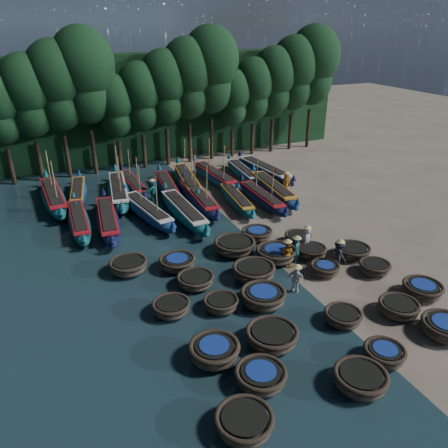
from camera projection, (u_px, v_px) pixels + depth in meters
name	position (u px, v px, depth m)	size (l,w,h in m)	color
ground	(269.00, 256.00, 26.16)	(120.00, 120.00, 0.00)	gray
foliage_wall	(154.00, 107.00, 43.43)	(40.00, 3.00, 10.00)	black
coracle_0	(244.00, 422.00, 14.85)	(2.11, 2.11, 0.69)	#4F4031
coracle_1	(261.00, 376.00, 16.76)	(2.20, 2.20, 0.70)	#4F4031
coracle_2	(360.00, 379.00, 16.58)	(2.15, 2.15, 0.76)	#4F4031
coracle_3	(384.00, 354.00, 17.90)	(1.98, 1.98, 0.68)	#4F4031
coracle_4	(446.00, 327.00, 19.38)	(2.33, 2.33, 0.74)	#4F4031
coracle_5	(214.00, 351.00, 17.91)	(2.20, 2.20, 0.84)	#4F4031
coracle_6	(272.00, 336.00, 18.83)	(2.70, 2.70, 0.77)	#4F4031
coracle_7	(343.00, 317.00, 20.16)	(1.93, 1.93, 0.66)	#4F4031
coracle_8	(399.00, 308.00, 20.76)	(2.04, 2.04, 0.71)	#4F4031
coracle_9	(422.00, 289.00, 22.15)	(2.26, 2.26, 0.72)	#4F4031
coracle_10	(171.00, 307.00, 20.81)	(1.87, 1.87, 0.68)	#4F4031
coracle_11	(221.00, 303.00, 21.14)	(1.88, 1.88, 0.63)	#4F4031
coracle_12	(263.00, 297.00, 21.44)	(2.29, 2.29, 0.82)	#4F4031
coracle_13	(325.00, 269.00, 24.06)	(1.92, 1.92, 0.65)	#4F4031
coracle_14	(375.00, 267.00, 24.15)	(1.76, 1.76, 0.69)	#4F4031
coracle_15	(196.00, 280.00, 22.98)	(2.45, 2.45, 0.67)	#4F4031
coracle_16	(254.00, 271.00, 23.59)	(2.42, 2.42, 0.85)	#4F4031
coracle_17	(276.00, 254.00, 25.42)	(2.74, 2.74, 0.81)	#4F4031
coracle_18	(311.00, 251.00, 25.80)	(1.84, 1.84, 0.71)	#4F4031
coracle_19	(353.00, 251.00, 25.85)	(2.43, 2.43, 0.69)	#4F4031
coracle_20	(128.00, 266.00, 24.23)	(2.47, 2.47, 0.77)	#4F4031
coracle_21	(177.00, 262.00, 24.60)	(2.50, 2.50, 0.72)	#4F4031
coracle_22	(235.00, 246.00, 26.29)	(2.60, 2.60, 0.82)	#4F4031
coracle_23	(257.00, 233.00, 28.04)	(2.23, 2.23, 0.65)	#4F4031
coracle_24	(298.00, 238.00, 27.49)	(1.81, 1.81, 0.65)	#4F4031
long_boat_1	(79.00, 221.00, 29.42)	(1.69, 7.83, 1.38)	#10545C
long_boat_2	(108.00, 220.00, 29.49)	(2.42, 8.47, 1.50)	#10153B
long_boat_3	(147.00, 211.00, 30.84)	(2.79, 8.25, 3.55)	navy
long_boat_4	(184.00, 211.00, 30.76)	(1.69, 8.77, 1.54)	#10545C
long_boat_5	(199.00, 198.00, 32.98)	(1.91, 8.50, 3.61)	#10153B
long_boat_6	(237.00, 199.00, 33.02)	(2.12, 7.27, 1.29)	#10545C
long_boat_7	(262.00, 198.00, 33.30)	(1.55, 7.71, 3.28)	#10153B
long_boat_8	(273.00, 189.00, 34.77)	(2.36, 8.75, 1.55)	navy
long_boat_9	(53.00, 197.00, 33.13)	(1.99, 9.20, 3.91)	#10545C
long_boat_10	(78.00, 192.00, 34.37)	(2.46, 7.34, 1.31)	navy
long_boat_11	(119.00, 191.00, 34.28)	(2.93, 9.12, 3.92)	#10545C
long_boat_12	(133.00, 184.00, 35.98)	(1.50, 7.57, 3.21)	#10153B
long_boat_13	(167.00, 186.00, 35.52)	(2.30, 7.81, 1.38)	navy
long_boat_14	(187.00, 180.00, 36.62)	(2.85, 8.83, 3.79)	#10545C
long_boat_15	(215.00, 176.00, 37.69)	(2.00, 8.53, 3.63)	navy
long_boat_16	(243.00, 172.00, 38.90)	(1.96, 7.55, 1.33)	#10545C
long_boat_17	(264.00, 170.00, 39.06)	(2.31, 8.86, 1.56)	#10153B
fisherman_0	(307.00, 238.00, 26.27)	(0.94, 0.96, 1.87)	beige
fisherman_1	(296.00, 248.00, 25.07)	(0.70, 0.70, 1.84)	#1A6D70
fisherman_2	(287.00, 252.00, 24.75)	(0.97, 1.00, 1.82)	#BA6918
fisherman_3	(339.00, 254.00, 24.55)	(0.70, 1.14, 1.91)	black
fisherman_4	(296.00, 278.00, 22.33)	(0.87, 0.94, 1.75)	beige
fisherman_5	(153.00, 190.00, 33.85)	(1.49, 1.45, 1.90)	#1A6D70
fisherman_6	(286.00, 182.00, 35.47)	(0.73, 0.94, 1.89)	#BA6918
tree_2	(28.00, 95.00, 35.31)	(4.51, 4.51, 10.63)	black
tree_3	(56.00, 85.00, 35.88)	(4.92, 4.92, 11.60)	black
tree_4	(84.00, 75.00, 36.45)	(5.34, 5.34, 12.58)	black
tree_5	(115.00, 106.00, 38.46)	(3.68, 3.68, 8.68)	black
tree_6	(140.00, 96.00, 39.03)	(4.09, 4.09, 9.65)	black
tree_7	(164.00, 87.00, 39.60)	(4.51, 4.51, 10.63)	black
tree_8	(188.00, 78.00, 40.17)	(4.92, 4.92, 11.60)	black
tree_9	(211.00, 69.00, 40.74)	(5.34, 5.34, 12.58)	black
tree_10	(233.00, 97.00, 42.74)	(3.68, 3.68, 8.68)	black
tree_11	(254.00, 88.00, 43.31)	(4.09, 4.09, 9.65)	black
tree_12	(274.00, 80.00, 43.88)	(4.51, 4.51, 10.63)	black
tree_13	(294.00, 72.00, 44.45)	(4.92, 4.92, 11.60)	black
tree_14	(313.00, 64.00, 45.02)	(5.34, 5.34, 12.58)	black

